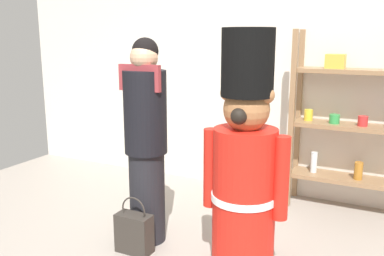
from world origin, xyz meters
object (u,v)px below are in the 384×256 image
at_px(merchandise_shelf, 362,123).
at_px(teddy_bear_guard, 245,167).
at_px(shopping_bag, 134,232).
at_px(person_shopper, 146,139).

relative_size(merchandise_shelf, teddy_bear_guard, 1.01).
distance_m(merchandise_shelf, shopping_bag, 2.29).
height_order(merchandise_shelf, shopping_bag, merchandise_shelf).
bearing_deg(teddy_bear_guard, shopping_bag, -170.15).
bearing_deg(merchandise_shelf, person_shopper, -136.69).
distance_m(teddy_bear_guard, person_shopper, 0.86).
bearing_deg(teddy_bear_guard, person_shopper, 174.71).
relative_size(merchandise_shelf, shopping_bag, 3.79).
xyz_separation_m(person_shopper, shopping_bag, (0.02, -0.22, -0.70)).
height_order(teddy_bear_guard, shopping_bag, teddy_bear_guard).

